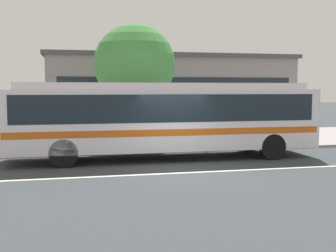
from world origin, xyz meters
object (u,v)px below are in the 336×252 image
Objects in this scene: pedestrian_waiting_near_sign at (206,125)px; bus_stop_sign at (238,112)px; transit_bus at (165,115)px; street_tree_near_stop at (135,65)px.

pedestrian_waiting_near_sign is 0.68× the size of bus_stop_sign.
transit_bus reaches higher than bus_stop_sign.
pedestrian_waiting_near_sign is at bearing 42.20° from transit_bus.
street_tree_near_stop is (-0.47, 4.79, 2.17)m from transit_bus.
street_tree_near_stop reaches higher than transit_bus.
bus_stop_sign is (3.85, 2.06, -0.03)m from transit_bus.
transit_bus is at bearing -84.34° from street_tree_near_stop.
street_tree_near_stop is at bearing 95.66° from transit_bus.
street_tree_near_stop is at bearing 147.70° from bus_stop_sign.
pedestrian_waiting_near_sign is 0.29× the size of street_tree_near_stop.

